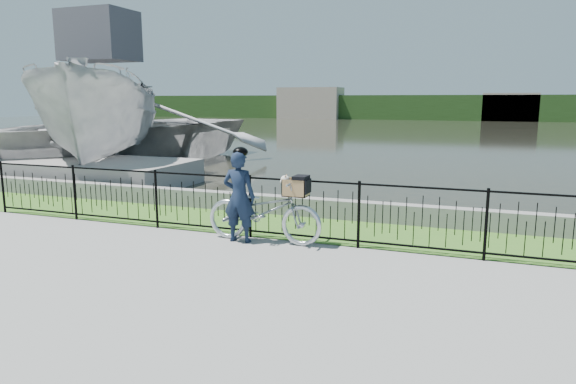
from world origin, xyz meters
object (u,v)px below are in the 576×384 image
at_px(bicycle_rig, 264,210).
at_px(boat_near, 104,117).
at_px(boat_far, 122,132).
at_px(cyclist, 239,195).
at_px(dock, 39,169).

height_order(bicycle_rig, boat_near, boat_near).
distance_m(bicycle_rig, boat_near, 10.37).
bearing_deg(boat_far, cyclist, -43.15).
height_order(cyclist, boat_near, boat_near).
distance_m(boat_near, boat_far, 2.87).
bearing_deg(boat_near, cyclist, -37.77).
bearing_deg(dock, boat_near, 61.77).
relative_size(boat_near, boat_far, 0.74).
bearing_deg(boat_near, boat_far, 117.20).
bearing_deg(bicycle_rig, boat_far, 138.56).
xyz_separation_m(dock, cyclist, (8.94, -4.23, 0.48)).
xyz_separation_m(cyclist, boat_near, (-7.92, 6.13, 1.06)).
bearing_deg(boat_far, boat_near, -62.80).
xyz_separation_m(bicycle_rig, cyclist, (-0.42, -0.13, 0.27)).
height_order(cyclist, boat_far, boat_far).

